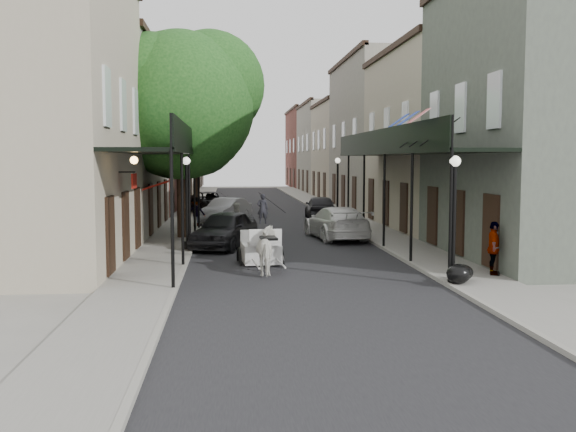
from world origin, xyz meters
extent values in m
plane|color=gray|center=(0.00, 0.00, 0.00)|extent=(140.00, 140.00, 0.00)
cube|color=black|center=(0.00, 20.00, 0.01)|extent=(8.00, 90.00, 0.01)
cube|color=gray|center=(-5.00, 20.00, 0.06)|extent=(2.20, 90.00, 0.12)
cube|color=gray|center=(5.00, 20.00, 0.06)|extent=(2.20, 90.00, 0.12)
cube|color=#A59A84|center=(-8.60, 30.00, 5.25)|extent=(5.00, 80.00, 10.50)
cube|color=gray|center=(8.60, 30.00, 5.25)|extent=(5.00, 80.00, 10.50)
cube|color=black|center=(-5.00, 7.00, 4.00)|extent=(2.20, 18.00, 0.12)
cube|color=black|center=(-3.95, 7.00, 4.50)|extent=(0.06, 18.00, 1.00)
cylinder|color=black|center=(-4.00, -2.00, 2.12)|extent=(0.10, 0.10, 4.00)
cylinder|color=black|center=(-4.00, 6.00, 2.12)|extent=(0.10, 0.10, 4.00)
cylinder|color=black|center=(-4.00, 14.00, 2.12)|extent=(0.10, 0.10, 4.00)
cube|color=black|center=(5.00, 7.00, 4.00)|extent=(2.20, 18.00, 0.12)
cube|color=black|center=(3.95, 7.00, 4.50)|extent=(0.06, 18.00, 1.00)
cylinder|color=black|center=(4.00, -2.00, 2.12)|extent=(0.10, 0.10, 4.00)
cylinder|color=black|center=(4.00, 6.00, 2.12)|extent=(0.10, 0.10, 4.00)
cylinder|color=black|center=(4.00, 14.00, 2.12)|extent=(0.10, 0.10, 4.00)
cylinder|color=#382619|center=(-4.60, 10.00, 2.92)|extent=(0.44, 0.44, 5.60)
sphere|color=#164215|center=(-4.60, 10.00, 6.20)|extent=(6.80, 6.80, 6.80)
sphere|color=#164215|center=(-3.24, 10.60, 7.20)|extent=(5.10, 5.10, 5.10)
cylinder|color=#382619|center=(-4.60, 24.00, 2.64)|extent=(0.44, 0.44, 5.04)
sphere|color=#164215|center=(-4.60, 24.00, 5.58)|extent=(6.00, 6.00, 6.00)
sphere|color=#164215|center=(-3.40, 24.60, 6.48)|extent=(4.50, 4.50, 4.50)
cylinder|color=black|center=(4.10, -2.00, 0.27)|extent=(0.28, 0.28, 0.30)
cylinder|color=black|center=(4.10, -2.00, 1.82)|extent=(0.12, 0.12, 3.40)
sphere|color=white|center=(4.10, -2.00, 3.67)|extent=(0.32, 0.32, 0.32)
cylinder|color=black|center=(-4.10, 6.00, 0.27)|extent=(0.28, 0.28, 0.30)
cylinder|color=black|center=(-4.10, 6.00, 1.82)|extent=(0.12, 0.12, 3.40)
sphere|color=white|center=(-4.10, 6.00, 3.67)|extent=(0.32, 0.32, 0.32)
cylinder|color=black|center=(4.10, 18.00, 0.27)|extent=(0.28, 0.28, 0.30)
cylinder|color=black|center=(4.10, 18.00, 1.82)|extent=(0.12, 0.12, 3.40)
sphere|color=white|center=(4.10, 18.00, 3.67)|extent=(0.32, 0.32, 0.32)
imported|color=silver|center=(-1.13, 0.65, 0.77)|extent=(0.97, 1.87, 1.53)
torus|color=black|center=(-2.10, 3.27, 0.58)|extent=(0.18, 1.20, 1.20)
torus|color=black|center=(-0.59, 3.39, 0.58)|extent=(0.18, 1.20, 1.20)
torus|color=black|center=(-1.81, 1.99, 0.30)|extent=(0.11, 0.62, 0.62)
torus|color=black|center=(-0.67, 2.08, 0.30)|extent=(0.11, 0.62, 0.62)
cube|color=silver|center=(-1.33, 3.14, 0.97)|extent=(1.43, 1.77, 0.65)
cube|color=silver|center=(-1.25, 2.17, 1.44)|extent=(1.15, 0.60, 0.11)
cube|color=silver|center=(-1.23, 1.94, 1.72)|extent=(1.12, 0.18, 0.46)
imported|color=black|center=(-1.25, 2.17, 2.02)|extent=(0.40, 0.28, 1.04)
imported|color=beige|center=(-2.00, 10.25, 0.85)|extent=(0.97, 0.84, 1.70)
imported|color=gray|center=(-4.20, 15.00, 0.90)|extent=(1.04, 0.63, 1.56)
imported|color=gray|center=(5.80, -0.89, 0.96)|extent=(0.73, 1.07, 1.68)
imported|color=black|center=(-2.60, 6.99, 0.79)|extent=(3.28, 4.99, 1.58)
imported|color=gray|center=(-2.60, 17.98, 0.72)|extent=(3.24, 4.62, 1.44)
imported|color=black|center=(-3.60, 24.00, 0.77)|extent=(4.45, 6.09, 1.54)
imported|color=silver|center=(2.60, 9.53, 0.77)|extent=(2.76, 5.50, 1.53)
imported|color=black|center=(3.29, 19.60, 0.76)|extent=(2.09, 4.57, 1.52)
ellipsoid|color=black|center=(4.20, -2.20, 0.41)|extent=(0.69, 0.69, 0.59)
ellipsoid|color=black|center=(4.50, -1.75, 0.36)|extent=(0.60, 0.60, 0.48)
camera|label=1|loc=(-2.43, -20.02, 3.70)|focal=40.00mm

